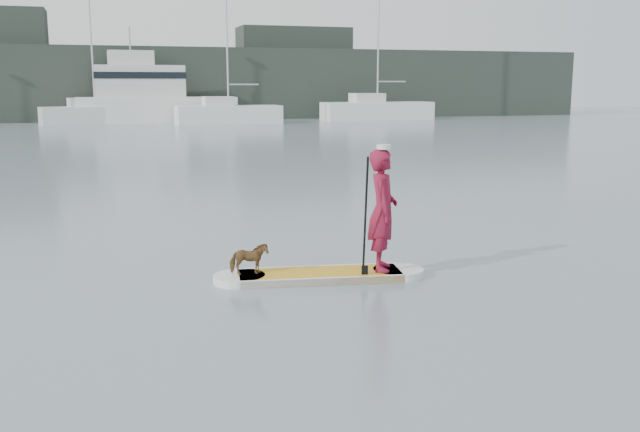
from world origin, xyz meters
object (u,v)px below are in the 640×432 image
object	(u,v)px
motor_yacht_a	(149,96)
dog	(249,259)
sailboat_d	(94,113)
sailboat_f	(376,109)
paddleboard	(320,275)
sailboat_e	(228,113)
paddler	(383,210)

from	to	relation	value
motor_yacht_a	dog	bearing A→B (deg)	-93.13
sailboat_d	sailboat_f	distance (m)	22.69
dog	sailboat_d	world-z (taller)	sailboat_d
sailboat_d	dog	bearing A→B (deg)	-97.91
paddleboard	sailboat_e	xyz separation A→B (m)	(6.17, 43.78, 0.76)
sailboat_d	paddler	bearing A→B (deg)	-95.42
paddler	sailboat_e	size ratio (longest dim) A/B	0.17
sailboat_d	sailboat_e	distance (m)	10.03
sailboat_f	dog	bearing A→B (deg)	-114.91
paddler	sailboat_d	distance (m)	46.89
motor_yacht_a	sailboat_f	bearing A→B (deg)	-4.48
sailboat_d	sailboat_e	size ratio (longest dim) A/B	1.02
sailboat_d	sailboat_e	bearing A→B (deg)	-26.83
paddleboard	dog	xyz separation A→B (m)	(-1.08, 0.16, 0.30)
sailboat_e	sailboat_f	size ratio (longest dim) A/B	0.81
sailboat_e	motor_yacht_a	size ratio (longest dim) A/B	0.94
paddler	sailboat_f	world-z (taller)	sailboat_f
sailboat_e	sailboat_f	bearing A→B (deg)	9.12
sailboat_f	motor_yacht_a	xyz separation A→B (m)	(-18.54, 1.13, 1.09)
sailboat_e	dog	bearing A→B (deg)	-101.05
paddleboard	motor_yacht_a	xyz separation A→B (m)	(0.67, 47.37, 1.98)
dog	sailboat_e	size ratio (longest dim) A/B	0.05
paddler	paddleboard	bearing A→B (deg)	101.34
paddler	dog	size ratio (longest dim) A/B	3.28
paddler	sailboat_f	distance (m)	49.85
paddleboard	paddler	xyz separation A→B (m)	(0.97, -0.15, 1.00)
sailboat_e	motor_yacht_a	world-z (taller)	sailboat_e
sailboat_d	motor_yacht_a	size ratio (longest dim) A/B	0.95
paddleboard	sailboat_f	bearing A→B (deg)	76.05
dog	motor_yacht_a	bearing A→B (deg)	0.19
paddleboard	sailboat_d	xyz separation A→B (m)	(-3.48, 46.54, 0.77)
paddleboard	sailboat_f	distance (m)	50.08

